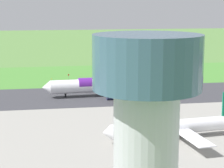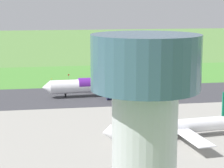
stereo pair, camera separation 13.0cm
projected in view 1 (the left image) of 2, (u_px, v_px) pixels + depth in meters
ground_plane at (135, 94)px, 170.14m from camera, size 800.00×800.00×0.00m
runway_asphalt at (135, 94)px, 170.14m from camera, size 600.00×36.67×0.06m
apron_concrete at (189, 147)px, 108.95m from camera, size 440.00×110.00×0.05m
grass_verge_foreground at (117, 77)px, 209.16m from camera, size 600.00×80.00×0.04m
airliner_main at (113, 84)px, 167.93m from camera, size 54.13×44.27×15.88m
airliner_parked_mid at (177, 126)px, 115.28m from camera, size 40.62×33.31×11.85m
no_stopping_sign at (69, 76)px, 202.48m from camera, size 0.60×0.10×2.51m
traffic_cone_orange at (51, 79)px, 203.22m from camera, size 0.40×0.40×0.55m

